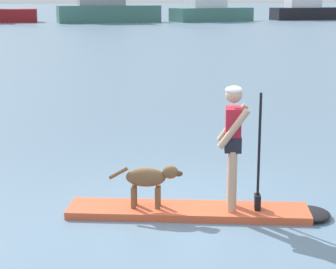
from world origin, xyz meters
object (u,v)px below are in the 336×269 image
paddleboard (205,211)px  moored_boat_port (306,9)px  moored_boat_far_port (210,9)px  person_paddler (234,139)px  moored_boat_far_starboard (107,7)px  dog (149,179)px

paddleboard → moored_boat_port: (33.65, 59.82, 1.19)m
paddleboard → moored_boat_port: 68.64m
paddleboard → moored_boat_far_port: bearing=70.3°
person_paddler → moored_boat_far_starboard: moored_boat_far_starboard is taller
person_paddler → moored_boat_port: size_ratio=0.18×
dog → person_paddler: bearing=-19.6°
dog → moored_boat_far_starboard: bearing=80.3°
moored_boat_port → paddleboard: bearing=-119.4°
dog → moored_boat_far_port: moored_boat_far_port is taller
paddleboard → moored_boat_far_port: 62.31m
person_paddler → moored_boat_far_starboard: bearing=81.4°
moored_boat_far_port → moored_boat_port: bearing=5.3°
moored_boat_far_starboard → moored_boat_port: moored_boat_far_starboard is taller
moored_boat_port → dog: bearing=-120.0°
dog → moored_boat_far_starboard: moored_boat_far_starboard is taller
paddleboard → dog: dog is taller
dog → moored_boat_far_port: bearing=69.6°
moored_boat_far_starboard → moored_boat_far_port: moored_boat_far_starboard is taller
paddleboard → person_paddler: 1.09m
paddleboard → person_paddler: person_paddler is taller
paddleboard → dog: 0.88m
person_paddler → moored_boat_port: moored_boat_port is taller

